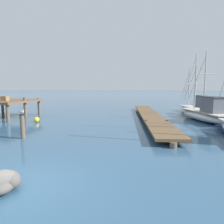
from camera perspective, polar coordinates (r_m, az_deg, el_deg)
name	(u,v)px	position (r m, az deg, el deg)	size (l,w,h in m)	color
ground_plane	(21,188)	(7.04, -24.42, -18.89)	(400.00, 400.00, 0.00)	#335675
floating_dock	(150,115)	(19.42, 10.74, -0.94)	(2.49, 18.73, 0.53)	brown
fishing_boat_0	(207,114)	(19.70, 25.19, -0.40)	(3.66, 7.69, 6.16)	silver
fishing_boat_2	(196,109)	(24.89, 22.70, 0.89)	(2.64, 8.19, 6.80)	gold
pier_platform	(4,102)	(22.76, -28.19, 2.52)	(6.02, 6.24, 2.18)	brown
mooring_piling	(22,126)	(12.91, -24.01, -3.62)	(0.30, 0.30, 1.45)	brown
perched_seagull	(22,112)	(12.80, -24.22, 0.07)	(0.38, 0.19, 0.27)	gold
shore_rock_near_left	(3,182)	(6.89, -28.53, -17.09)	(1.22, 1.40, 0.68)	#55504B
mooring_buoy	(37,120)	(18.62, -20.55, -2.01)	(0.46, 0.46, 0.53)	yellow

